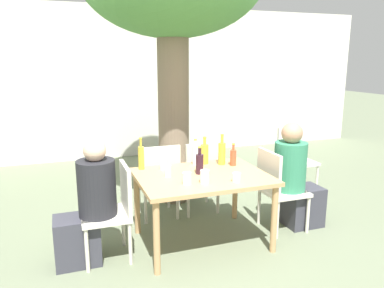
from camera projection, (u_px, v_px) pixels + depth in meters
The scene contains 21 objects.
ground_plane at pixel (202, 241), 3.87m from camera, with size 30.00×30.00×0.00m, color #667056.
cafe_building_wall at pixel (130, 83), 7.03m from camera, with size 10.00×0.08×2.80m.
dining_table_front at pixel (202, 182), 3.73m from camera, with size 1.28×0.97×0.72m.
patio_chair_0 at pixel (114, 206), 3.47m from camera, with size 0.44×0.44×0.90m.
patio_chair_1 at pixel (277, 186), 4.04m from camera, with size 0.44×0.44×0.90m.
patio_chair_2 at pixel (159, 177), 4.33m from camera, with size 0.44×0.44×0.90m.
patio_chair_3 at pixel (200, 173), 4.50m from camera, with size 0.44×0.44×0.90m.
patio_chair_4 at pixel (295, 155), 5.31m from camera, with size 0.44×0.44×0.90m.
person_seated_0 at pixel (88, 209), 3.39m from camera, with size 0.57×0.34×1.16m.
person_seated_1 at pixel (296, 181), 4.11m from camera, with size 0.57×0.35×1.19m.
water_bottle_0 at pixel (195, 155), 4.04m from camera, with size 0.06×0.06×0.28m.
oil_cruet_1 at pixel (222, 153), 4.05m from camera, with size 0.08×0.08×0.34m.
oil_cruet_2 at pixel (141, 157), 3.87m from camera, with size 0.06×0.06×0.34m.
wine_bottle_3 at pixel (200, 163), 3.72m from camera, with size 0.08×0.08×0.28m.
soda_bottle_4 at pixel (233, 157), 4.01m from camera, with size 0.07×0.07×0.25m.
oil_cruet_5 at pixel (205, 153), 4.08m from camera, with size 0.08×0.08×0.30m.
drinking_glass_0 at pixel (205, 177), 3.45m from camera, with size 0.08×0.08×0.12m.
drinking_glass_1 at pixel (236, 177), 3.49m from camera, with size 0.08×0.08×0.08m.
drinking_glass_2 at pixel (187, 178), 3.42m from camera, with size 0.08×0.08×0.11m.
drinking_glass_3 at pixel (168, 171), 3.64m from camera, with size 0.07×0.07×0.11m.
drinking_glass_4 at pixel (163, 164), 3.87m from camera, with size 0.07×0.07×0.12m.
Camera 1 is at (-1.28, -3.31, 1.84)m, focal length 35.00 mm.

